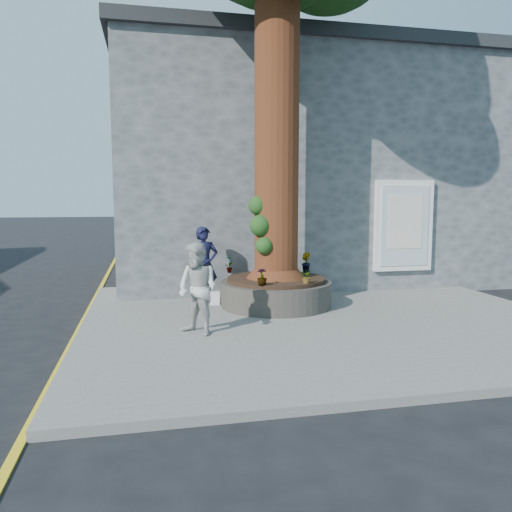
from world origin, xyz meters
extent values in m
plane|color=black|center=(0.00, 0.00, 0.00)|extent=(120.00, 120.00, 0.00)
cube|color=slate|center=(1.50, 1.00, 0.06)|extent=(9.00, 8.00, 0.12)
cube|color=yellow|center=(-3.05, 1.00, 0.00)|extent=(0.10, 30.00, 0.01)
cube|color=#525658|center=(2.50, 7.20, 3.00)|extent=(10.00, 8.00, 6.00)
cube|color=black|center=(2.50, 7.20, 6.15)|extent=(10.30, 8.30, 0.30)
cube|color=white|center=(4.30, 3.14, 1.70)|extent=(1.50, 0.12, 2.20)
cube|color=silver|center=(4.30, 3.08, 1.70)|extent=(1.25, 0.04, 1.95)
cube|color=silver|center=(4.30, 3.06, 1.80)|extent=(0.90, 0.02, 1.30)
cube|color=#525658|center=(10.50, 7.20, 3.00)|extent=(6.00, 8.00, 6.00)
cylinder|color=black|center=(0.80, 2.00, 0.38)|extent=(2.30, 2.30, 0.52)
cylinder|color=black|center=(0.80, 2.00, 0.68)|extent=(2.04, 2.04, 0.08)
cylinder|color=#4F2613|center=(0.80, 2.00, 4.47)|extent=(0.90, 0.90, 7.50)
cone|color=#4F2613|center=(0.80, 2.00, 1.07)|extent=(1.24, 1.24, 0.70)
sphere|color=#1F3F15|center=(0.42, 1.80, 1.82)|extent=(0.44, 0.44, 0.44)
sphere|color=#1F3F15|center=(0.48, 1.70, 1.42)|extent=(0.36, 0.36, 0.36)
sphere|color=#1F3F15|center=(0.40, 1.92, 2.22)|extent=(0.40, 0.40, 0.40)
imported|color=#121433|center=(-0.63, 2.60, 0.94)|extent=(0.66, 0.50, 1.65)
imported|color=beige|center=(-1.02, 0.13, 0.88)|extent=(0.93, 0.94, 1.53)
cube|color=white|center=(-0.44, 2.40, 0.26)|extent=(0.21, 0.14, 0.28)
imported|color=gray|center=(-0.05, 2.85, 0.92)|extent=(0.24, 0.26, 0.41)
imported|color=gray|center=(1.65, 2.64, 0.94)|extent=(0.26, 0.27, 0.44)
imported|color=gray|center=(0.30, 1.15, 0.88)|extent=(0.19, 0.19, 0.33)
imported|color=gray|center=(1.20, 1.15, 0.86)|extent=(0.33, 0.32, 0.27)
camera|label=1|loc=(-1.80, -7.95, 2.36)|focal=35.00mm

